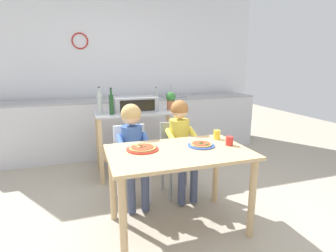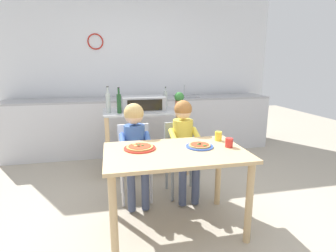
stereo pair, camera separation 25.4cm
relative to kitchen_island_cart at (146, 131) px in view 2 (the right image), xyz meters
The scene contains 18 objects.
ground_plane 0.67m from the kitchen_island_cart, 77.47° to the right, with size 10.70×10.70×0.00m, color #A89E8C.
back_wall_tiled 1.55m from the kitchen_island_cart, 86.93° to the left, with size 4.86×0.14×2.70m.
kitchen_counter 0.94m from the kitchen_island_cart, 85.49° to the left, with size 4.37×0.60×1.11m.
kitchen_island_cart is the anchor object (origin of this frame).
toaster_oven 0.38m from the kitchen_island_cart, behind, with size 0.56×0.34×0.19m.
bottle_clear_vinegar 0.56m from the kitchen_island_cart, 34.26° to the left, with size 0.05×0.05×0.29m.
bottle_squat_spirits 0.64m from the kitchen_island_cart, behind, with size 0.06×0.06×0.33m.
bottle_slim_sauce 0.56m from the kitchen_island_cart, 156.38° to the right, with size 0.06×0.06×0.33m.
potted_herb_plant 0.62m from the kitchen_island_cart, ahead, with size 0.13×0.13×0.24m.
dining_table 1.40m from the kitchen_island_cart, 87.03° to the right, with size 1.21×0.76×0.74m.
dining_chair_left 0.75m from the kitchen_island_cart, 107.23° to the right, with size 0.36×0.36×0.81m.
dining_chair_right 0.78m from the kitchen_island_cart, 66.60° to the right, with size 0.36×0.36×0.81m.
child_in_blue_striped_shirt 0.87m from the kitchen_island_cart, 104.96° to the right, with size 0.32×0.42×1.06m.
child_in_yellow_shirt 0.89m from the kitchen_island_cart, 69.61° to the right, with size 0.32×0.42×1.07m.
pizza_plate_red_rimmed 1.31m from the kitchen_island_cart, 99.85° to the right, with size 0.28×0.28×0.03m.
pizza_plate_blue_rimmed 1.39m from the kitchen_island_cart, 77.02° to the right, with size 0.25×0.25×0.03m.
drinking_cup_red 1.52m from the kitchen_island_cart, 67.96° to the right, with size 0.07×0.07×0.08m, color red.
drinking_cup_yellow 1.32m from the kitchen_island_cart, 64.78° to the right, with size 0.07×0.07×0.09m, color yellow.
Camera 2 is at (-0.53, -2.12, 1.47)m, focal length 28.50 mm.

